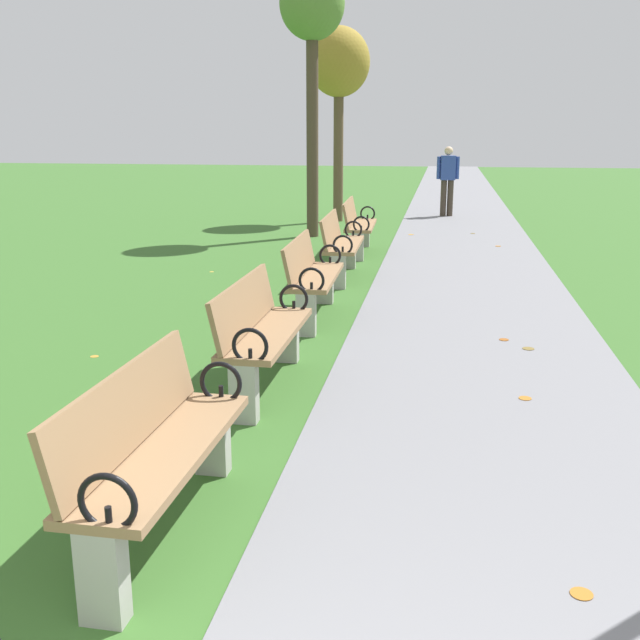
{
  "coord_description": "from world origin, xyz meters",
  "views": [
    {
      "loc": [
        0.93,
        -1.01,
        2.11
      ],
      "look_at": [
        -0.05,
        4.87,
        0.55
      ],
      "focal_mm": 41.85,
      "sensor_mm": 36.0,
      "label": 1
    }
  ],
  "objects_px": {
    "park_bench_2": "(155,448)",
    "tree_3": "(312,16)",
    "park_bench_3": "(261,331)",
    "park_bench_4": "(312,276)",
    "park_bench_5": "(340,244)",
    "pedestrian_walking": "(448,177)",
    "tree_4": "(339,66)",
    "park_bench_6": "(358,225)"
  },
  "relations": [
    {
      "from": "park_bench_5",
      "to": "park_bench_6",
      "type": "height_order",
      "value": "same"
    },
    {
      "from": "park_bench_4",
      "to": "tree_4",
      "type": "xyz_separation_m",
      "value": [
        -0.96,
        8.86,
        2.87
      ]
    },
    {
      "from": "park_bench_3",
      "to": "park_bench_4",
      "type": "relative_size",
      "value": 0.99
    },
    {
      "from": "park_bench_2",
      "to": "park_bench_3",
      "type": "distance_m",
      "value": 2.3
    },
    {
      "from": "tree_3",
      "to": "pedestrian_walking",
      "type": "relative_size",
      "value": 3.05
    },
    {
      "from": "park_bench_5",
      "to": "park_bench_6",
      "type": "bearing_deg",
      "value": 90.0
    },
    {
      "from": "park_bench_5",
      "to": "tree_3",
      "type": "relative_size",
      "value": 0.33
    },
    {
      "from": "tree_3",
      "to": "park_bench_5",
      "type": "bearing_deg",
      "value": -74.61
    },
    {
      "from": "park_bench_4",
      "to": "park_bench_5",
      "type": "distance_m",
      "value": 2.34
    },
    {
      "from": "park_bench_2",
      "to": "park_bench_4",
      "type": "relative_size",
      "value": 1.0
    },
    {
      "from": "park_bench_3",
      "to": "tree_3",
      "type": "distance_m",
      "value": 9.48
    },
    {
      "from": "park_bench_2",
      "to": "park_bench_4",
      "type": "bearing_deg",
      "value": 90.0
    },
    {
      "from": "tree_4",
      "to": "pedestrian_walking",
      "type": "xyz_separation_m",
      "value": [
        2.44,
        1.23,
        -2.43
      ]
    },
    {
      "from": "pedestrian_walking",
      "to": "tree_3",
      "type": "bearing_deg",
      "value": -124.72
    },
    {
      "from": "park_bench_4",
      "to": "tree_4",
      "type": "relative_size",
      "value": 0.38
    },
    {
      "from": "park_bench_6",
      "to": "park_bench_3",
      "type": "bearing_deg",
      "value": -90.0
    },
    {
      "from": "park_bench_3",
      "to": "tree_4",
      "type": "xyz_separation_m",
      "value": [
        -0.96,
        11.21,
        2.87
      ]
    },
    {
      "from": "park_bench_3",
      "to": "pedestrian_walking",
      "type": "xyz_separation_m",
      "value": [
        1.48,
        12.44,
        0.44
      ]
    },
    {
      "from": "park_bench_3",
      "to": "park_bench_4",
      "type": "distance_m",
      "value": 2.36
    },
    {
      "from": "park_bench_2",
      "to": "park_bench_5",
      "type": "height_order",
      "value": "same"
    },
    {
      "from": "park_bench_4",
      "to": "park_bench_5",
      "type": "height_order",
      "value": "same"
    },
    {
      "from": "park_bench_5",
      "to": "park_bench_4",
      "type": "bearing_deg",
      "value": -90.0
    },
    {
      "from": "park_bench_2",
      "to": "park_bench_5",
      "type": "relative_size",
      "value": 1.0
    },
    {
      "from": "park_bench_3",
      "to": "park_bench_4",
      "type": "bearing_deg",
      "value": 90.0
    },
    {
      "from": "tree_3",
      "to": "park_bench_4",
      "type": "bearing_deg",
      "value": -80.13
    },
    {
      "from": "park_bench_6",
      "to": "park_bench_2",
      "type": "bearing_deg",
      "value": -90.0
    },
    {
      "from": "park_bench_4",
      "to": "park_bench_6",
      "type": "bearing_deg",
      "value": 90.0
    },
    {
      "from": "park_bench_3",
      "to": "park_bench_6",
      "type": "xyz_separation_m",
      "value": [
        0.0,
        6.85,
        0.0
      ]
    },
    {
      "from": "pedestrian_walking",
      "to": "park_bench_5",
      "type": "bearing_deg",
      "value": -100.83
    },
    {
      "from": "tree_3",
      "to": "pedestrian_walking",
      "type": "bearing_deg",
      "value": 55.28
    },
    {
      "from": "park_bench_2",
      "to": "tree_4",
      "type": "xyz_separation_m",
      "value": [
        -0.96,
        13.52,
        2.87
      ]
    },
    {
      "from": "park_bench_3",
      "to": "park_bench_5",
      "type": "xyz_separation_m",
      "value": [
        0.0,
        4.69,
        0.0
      ]
    },
    {
      "from": "park_bench_2",
      "to": "tree_3",
      "type": "xyz_separation_m",
      "value": [
        -1.1,
        11.01,
        3.57
      ]
    },
    {
      "from": "park_bench_2",
      "to": "tree_3",
      "type": "bearing_deg",
      "value": 95.73
    },
    {
      "from": "park_bench_4",
      "to": "park_bench_6",
      "type": "height_order",
      "value": "same"
    },
    {
      "from": "park_bench_3",
      "to": "tree_3",
      "type": "relative_size",
      "value": 0.32
    },
    {
      "from": "park_bench_3",
      "to": "park_bench_6",
      "type": "relative_size",
      "value": 0.99
    },
    {
      "from": "park_bench_2",
      "to": "tree_4",
      "type": "distance_m",
      "value": 13.85
    },
    {
      "from": "park_bench_2",
      "to": "park_bench_3",
      "type": "bearing_deg",
      "value": 90.0
    },
    {
      "from": "park_bench_3",
      "to": "park_bench_4",
      "type": "xyz_separation_m",
      "value": [
        0.0,
        2.36,
        0.0
      ]
    },
    {
      "from": "park_bench_2",
      "to": "park_bench_6",
      "type": "relative_size",
      "value": 1.0
    },
    {
      "from": "park_bench_5",
      "to": "tree_3",
      "type": "height_order",
      "value": "tree_3"
    }
  ]
}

